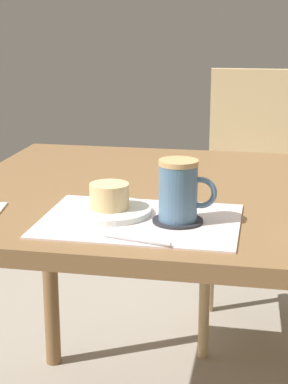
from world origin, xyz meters
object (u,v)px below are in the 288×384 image
at_px(dining_table, 192,222).
at_px(coffee_mug, 181,190).
at_px(pastry_plate, 110,211).
at_px(pastry, 109,196).
at_px(wooden_chair, 261,196).

xyz_separation_m(dining_table, coffee_mug, (0.01, -0.25, 0.15)).
bearing_deg(pastry_plate, coffee_mug, -10.22).
relative_size(pastry_plate, pastry, 2.13).
height_order(pastry, coffee_mug, coffee_mug).
bearing_deg(pastry, coffee_mug, -10.22).
xyz_separation_m(dining_table, pastry, (-0.14, -0.22, 0.12)).
bearing_deg(coffee_mug, pastry_plate, 169.78).
bearing_deg(pastry, wooden_chair, 73.38).
distance_m(pastry_plate, coffee_mug, 0.16).
distance_m(wooden_chair, coffee_mug, 1.09).
xyz_separation_m(wooden_chair, pastry_plate, (-0.30, -1.01, 0.24)).
distance_m(pastry, coffee_mug, 0.16).
distance_m(dining_table, pastry_plate, 0.28).
xyz_separation_m(pastry, coffee_mug, (0.15, -0.03, 0.03)).
bearing_deg(wooden_chair, coffee_mug, 79.67).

